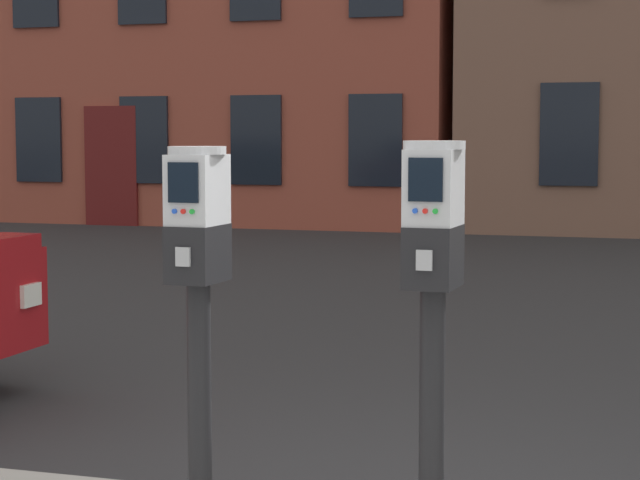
# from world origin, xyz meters

# --- Properties ---
(parking_meter_near_kerb) EXTENTS (0.22, 0.26, 1.42)m
(parking_meter_near_kerb) POSITION_xyz_m (-0.74, -0.19, 1.12)
(parking_meter_near_kerb) COLOR black
(parking_meter_near_kerb) RESTS_ON sidewalk_slab
(parking_meter_twin_adjacent) EXTENTS (0.22, 0.26, 1.44)m
(parking_meter_twin_adjacent) POSITION_xyz_m (0.15, -0.19, 1.14)
(parking_meter_twin_adjacent) COLOR black
(parking_meter_twin_adjacent) RESTS_ON sidewalk_slab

